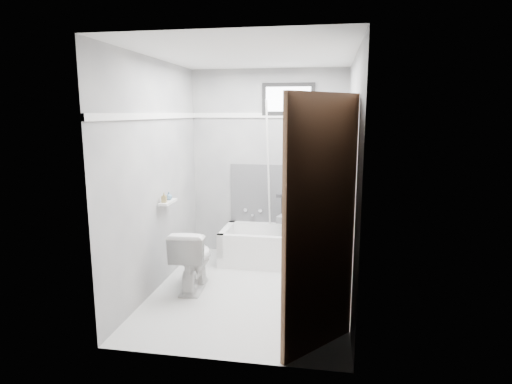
% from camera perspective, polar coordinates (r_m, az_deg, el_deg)
% --- Properties ---
extents(floor, '(2.60, 2.60, 0.00)m').
position_cam_1_polar(floor, '(4.63, -0.75, -13.05)').
color(floor, silver).
rests_on(floor, ground).
extents(ceiling, '(2.60, 2.60, 0.00)m').
position_cam_1_polar(ceiling, '(4.28, -0.83, 17.87)').
color(ceiling, silver).
rests_on(ceiling, floor).
extents(wall_back, '(2.00, 0.02, 2.40)m').
position_cam_1_polar(wall_back, '(5.57, 1.66, 3.79)').
color(wall_back, slate).
rests_on(wall_back, floor).
extents(wall_front, '(2.00, 0.02, 2.40)m').
position_cam_1_polar(wall_front, '(3.05, -5.27, -1.89)').
color(wall_front, slate).
rests_on(wall_front, floor).
extents(wall_left, '(0.02, 2.60, 2.40)m').
position_cam_1_polar(wall_left, '(4.58, -13.19, 2.06)').
color(wall_left, slate).
rests_on(wall_left, floor).
extents(wall_right, '(0.02, 2.60, 2.40)m').
position_cam_1_polar(wall_right, '(4.23, 12.65, 1.39)').
color(wall_right, slate).
rests_on(wall_right, floor).
extents(bathtub, '(1.50, 0.70, 0.42)m').
position_cam_1_polar(bathtub, '(5.39, 3.49, -7.24)').
color(bathtub, white).
rests_on(bathtub, floor).
extents(office_chair, '(0.76, 0.76, 1.09)m').
position_cam_1_polar(office_chair, '(5.28, 6.36, -2.54)').
color(office_chair, '#5C5D61').
rests_on(office_chair, bathtub).
extents(toilet, '(0.42, 0.69, 0.65)m').
position_cam_1_polar(toilet, '(4.64, -8.46, -8.80)').
color(toilet, white).
rests_on(toilet, floor).
extents(door, '(0.78, 0.78, 2.00)m').
position_cam_1_polar(door, '(3.02, 13.26, -6.15)').
color(door, '#53391E').
rests_on(door, floor).
extents(window, '(0.66, 0.04, 0.40)m').
position_cam_1_polar(window, '(5.49, 4.33, 12.24)').
color(window, black).
rests_on(window, wall_back).
extents(backerboard, '(1.50, 0.02, 0.78)m').
position_cam_1_polar(backerboard, '(5.59, 4.16, -0.36)').
color(backerboard, '#4C4C4F').
rests_on(backerboard, wall_back).
extents(trim_back, '(2.00, 0.02, 0.06)m').
position_cam_1_polar(trim_back, '(5.52, 1.68, 10.18)').
color(trim_back, white).
rests_on(trim_back, wall_back).
extents(trim_left, '(0.02, 2.60, 0.06)m').
position_cam_1_polar(trim_left, '(4.53, -13.37, 9.83)').
color(trim_left, white).
rests_on(trim_left, wall_left).
extents(pole, '(0.02, 0.48, 1.90)m').
position_cam_1_polar(pole, '(5.35, 1.70, 1.88)').
color(pole, white).
rests_on(pole, bathtub).
extents(shelf, '(0.10, 0.32, 0.02)m').
position_cam_1_polar(shelf, '(4.72, -11.66, -1.33)').
color(shelf, silver).
rests_on(shelf, wall_left).
extents(soap_bottle_a, '(0.05, 0.05, 0.11)m').
position_cam_1_polar(soap_bottle_a, '(4.64, -12.16, -0.73)').
color(soap_bottle_a, olive).
rests_on(soap_bottle_a, shelf).
extents(soap_bottle_b, '(0.08, 0.08, 0.09)m').
position_cam_1_polar(soap_bottle_b, '(4.77, -11.54, -0.48)').
color(soap_bottle_b, slate).
rests_on(soap_bottle_b, shelf).
extents(faucet, '(0.26, 0.10, 0.16)m').
position_cam_1_polar(faucet, '(5.68, -0.41, -2.73)').
color(faucet, silver).
rests_on(faucet, wall_back).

